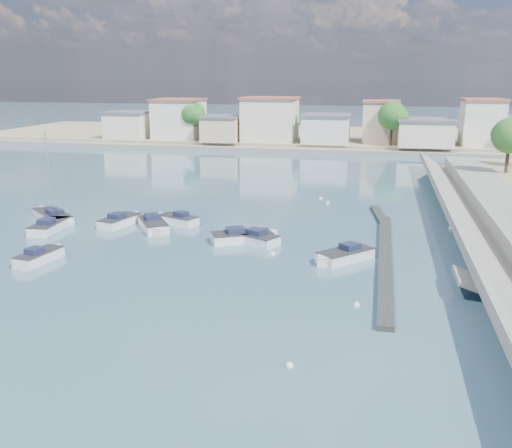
{
  "coord_description": "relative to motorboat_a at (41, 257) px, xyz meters",
  "views": [
    {
      "loc": [
        6.16,
        -32.99,
        13.85
      ],
      "look_at": [
        -3.95,
        13.45,
        1.4
      ],
      "focal_mm": 40.0,
      "sensor_mm": 36.0,
      "label": 1
    }
  ],
  "objects": [
    {
      "name": "motorboat_a",
      "position": [
        0.0,
        0.0,
        0.0
      ],
      "size": [
        2.18,
        4.58,
        1.48
      ],
      "color": "silver",
      "rests_on": "ground"
    },
    {
      "name": "motorboat_h",
      "position": [
        14.02,
        8.63,
        -0.0
      ],
      "size": [
        5.62,
        4.18,
        1.48
      ],
      "color": "silver",
      "rests_on": "ground"
    },
    {
      "name": "breakwater",
      "position": [
        25.68,
        8.59,
        -0.21
      ],
      "size": [
        2.0,
        31.02,
        0.35
      ],
      "color": "black",
      "rests_on": "ground"
    },
    {
      "name": "mooring_buoys",
      "position": [
        22.03,
        9.75,
        -0.33
      ],
      "size": [
        15.12,
        39.73,
        0.41
      ],
      "color": "white",
      "rests_on": "ground"
    },
    {
      "name": "far_shore_land",
      "position": [
        18.77,
        87.9,
        0.32
      ],
      "size": [
        160.0,
        40.0,
        1.4
      ],
      "primitive_type": "cube",
      "color": "gray",
      "rests_on": "ground"
    },
    {
      "name": "shore_trees",
      "position": [
        27.12,
        64.02,
        5.84
      ],
      "size": [
        74.56,
        38.32,
        7.92
      ],
      "color": "#38281E",
      "rests_on": "ground"
    },
    {
      "name": "motorboat_b",
      "position": [
        1.19,
        11.64,
        -0.0
      ],
      "size": [
        2.84,
        5.17,
        1.48
      ],
      "color": "silver",
      "rests_on": "ground"
    },
    {
      "name": "motorboat_f",
      "position": [
        6.19,
        13.03,
        -0.0
      ],
      "size": [
        4.48,
        3.06,
        1.48
      ],
      "color": "silver",
      "rests_on": "ground"
    },
    {
      "name": "motorboat_d",
      "position": [
        22.6,
        5.01,
        -0.0
      ],
      "size": [
        4.48,
        4.66,
        1.48
      ],
      "color": "silver",
      "rests_on": "ground"
    },
    {
      "name": "motorboat_e",
      "position": [
        -4.29,
        8.35,
        -0.0
      ],
      "size": [
        2.21,
        5.42,
        1.48
      ],
      "color": "silver",
      "rests_on": "ground"
    },
    {
      "name": "sailboat",
      "position": [
        -6.34,
        11.85,
        0.03
      ],
      "size": [
        5.99,
        5.5,
        9.0
      ],
      "color": "silver",
      "rests_on": "ground"
    },
    {
      "name": "motorboat_g",
      "position": [
        4.88,
        10.57,
        0.0
      ],
      "size": [
        4.51,
        5.41,
        1.48
      ],
      "color": "silver",
      "rests_on": "ground"
    },
    {
      "name": "motorboat_c",
      "position": [
        14.46,
        8.5,
        0.0
      ],
      "size": [
        5.23,
        3.91,
        1.48
      ],
      "color": "silver",
      "rests_on": "ground"
    },
    {
      "name": "ground",
      "position": [
        18.77,
        35.9,
        -0.38
      ],
      "size": [
        400.0,
        400.0,
        0.0
      ],
      "primitive_type": "plane",
      "color": "#315162",
      "rests_on": "ground"
    },
    {
      "name": "far_shore_quay",
      "position": [
        18.77,
        66.9,
        0.02
      ],
      "size": [
        160.0,
        2.5,
        0.8
      ],
      "primitive_type": "cube",
      "color": "slate",
      "rests_on": "ground"
    },
    {
      "name": "far_town",
      "position": [
        29.49,
        72.82,
        4.56
      ],
      "size": [
        113.01,
        12.8,
        8.35
      ],
      "color": "beige",
      "rests_on": "far_shore_land"
    }
  ]
}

